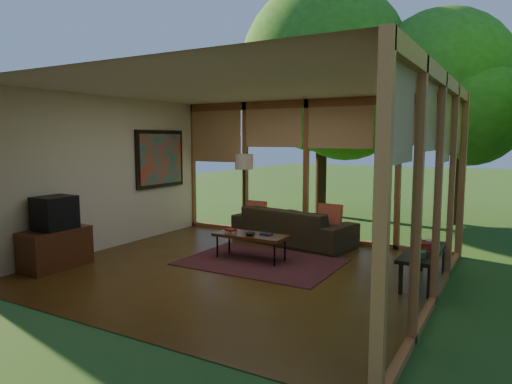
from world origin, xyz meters
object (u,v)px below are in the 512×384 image
Objects in this scene: media_cabinet at (56,248)px; television at (55,213)px; floor_lamp at (244,166)px; coffee_table at (251,236)px; side_console at (415,253)px; sofa at (293,226)px.

media_cabinet is 1.82× the size of television.
television is at bearing -110.56° from floor_lamp.
media_cabinet reaches higher than coffee_table.
television is at bearing -157.59° from side_console.
sofa is at bearing 152.63° from side_console.
floor_lamp is at bearing 69.44° from television.
sofa is at bearing 53.58° from television.
floor_lamp reaches higher than coffee_table.
television reaches higher than side_console.
floor_lamp is 1.38× the size of coffee_table.
sofa is 4.09m from television.
sofa is at bearing -6.42° from floor_lamp.
floor_lamp reaches higher than sofa.
floor_lamp is 2.11m from coffee_table.
side_console is (2.53, 0.13, 0.02)m from coffee_table.
side_console is at bearing 163.02° from sofa.
sofa is 2.75m from side_console.
sofa reaches higher than coffee_table.
sofa is at bearing 86.33° from coffee_table.
television is at bearing 0.00° from media_cabinet.
coffee_table is 0.86× the size of side_console.
media_cabinet is 0.71× the size of side_console.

